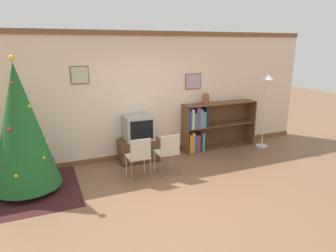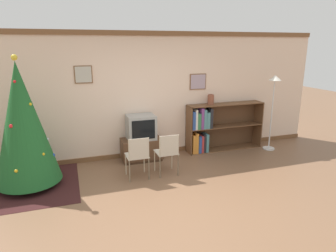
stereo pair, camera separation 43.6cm
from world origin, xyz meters
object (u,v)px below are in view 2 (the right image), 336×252
at_px(tv_console, 141,149).
at_px(vase, 211,99).
at_px(television, 141,127).
at_px(folding_chair_right, 168,152).
at_px(christmas_tree, 23,124).
at_px(folding_chair_left, 138,155).
at_px(standing_lamp, 274,93).
at_px(bookshelf, 211,128).

bearing_deg(tv_console, vase, 3.37).
relative_size(tv_console, television, 1.45).
height_order(folding_chair_right, vase, vase).
xyz_separation_m(christmas_tree, folding_chair_left, (1.88, -0.33, -0.66)).
distance_m(folding_chair_left, standing_lamp, 3.52).
xyz_separation_m(folding_chair_left, vase, (1.95, 1.02, 0.75)).
distance_m(tv_console, television, 0.50).
bearing_deg(folding_chair_left, folding_chair_right, 0.00).
height_order(christmas_tree, television, christmas_tree).
distance_m(folding_chair_right, standing_lamp, 2.98).
height_order(folding_chair_right, bookshelf, bookshelf).
height_order(bookshelf, standing_lamp, standing_lamp).
xyz_separation_m(bookshelf, vase, (-0.03, 0.03, 0.66)).
bearing_deg(folding_chair_left, tv_console, 72.73).
height_order(folding_chair_left, vase, vase).
bearing_deg(bookshelf, folding_chair_left, -153.50).
bearing_deg(television, tv_console, 90.00).
distance_m(christmas_tree, standing_lamp, 5.24).
distance_m(bookshelf, vase, 0.67).
bearing_deg(folding_chair_right, vase, 36.48).
xyz_separation_m(television, bookshelf, (1.69, 0.07, -0.18)).
bearing_deg(christmas_tree, bookshelf, 9.61).
xyz_separation_m(tv_console, folding_chair_right, (0.29, -0.92, 0.23)).
height_order(tv_console, vase, vase).
relative_size(television, vase, 2.55).
bearing_deg(bookshelf, standing_lamp, -14.48).
bearing_deg(vase, folding_chair_right, -143.52).
bearing_deg(tv_console, bookshelf, 2.21).
xyz_separation_m(folding_chair_left, folding_chair_right, (0.57, 0.00, 0.00)).
xyz_separation_m(folding_chair_right, standing_lamp, (2.77, 0.63, 0.88)).
relative_size(tv_console, bookshelf, 0.46).
xyz_separation_m(tv_console, standing_lamp, (3.06, -0.29, 1.11)).
relative_size(folding_chair_right, standing_lamp, 0.47).
bearing_deg(bookshelf, christmas_tree, -170.39).
bearing_deg(christmas_tree, folding_chair_right, -7.76).
relative_size(folding_chair_left, standing_lamp, 0.47).
bearing_deg(vase, tv_console, -176.63).
relative_size(folding_chair_left, bookshelf, 0.44).
height_order(folding_chair_right, standing_lamp, standing_lamp).
height_order(television, folding_chair_left, television).
bearing_deg(television, standing_lamp, -5.33).
height_order(tv_console, bookshelf, bookshelf).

